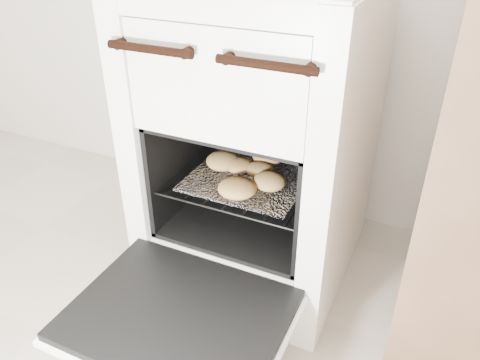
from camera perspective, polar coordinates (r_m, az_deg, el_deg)
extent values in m
cube|color=white|center=(1.28, 2.71, 5.02)|extent=(0.53, 0.57, 0.82)
cylinder|color=black|center=(0.98, -10.97, 15.38)|extent=(0.20, 0.02, 0.02)
cylinder|color=black|center=(0.86, 3.15, 13.83)|extent=(0.20, 0.02, 0.02)
cube|color=black|center=(1.08, -7.52, -15.93)|extent=(0.46, 0.36, 0.02)
cube|color=white|center=(1.09, -7.46, -16.51)|extent=(0.48, 0.37, 0.01)
cylinder|color=black|center=(1.34, -6.17, 2.11)|extent=(0.01, 0.37, 0.01)
cylinder|color=black|center=(1.21, 9.72, -1.57)|extent=(0.01, 0.37, 0.01)
cylinder|color=black|center=(1.12, -2.31, -3.78)|extent=(0.38, 0.01, 0.01)
cylinder|color=black|center=(1.41, 4.31, 3.69)|extent=(0.38, 0.01, 0.01)
cylinder|color=black|center=(1.32, -5.00, 1.85)|extent=(0.00, 0.36, 0.00)
cylinder|color=black|center=(1.30, -2.95, 1.37)|extent=(0.00, 0.36, 0.00)
cylinder|color=black|center=(1.28, -0.82, 0.88)|extent=(0.00, 0.36, 0.00)
cylinder|color=black|center=(1.26, 1.37, 0.37)|extent=(0.00, 0.36, 0.00)
cylinder|color=black|center=(1.24, 3.63, -0.16)|extent=(0.00, 0.36, 0.00)
cylinder|color=black|center=(1.23, 5.94, -0.69)|extent=(0.00, 0.36, 0.00)
cylinder|color=black|center=(1.21, 8.31, -1.24)|extent=(0.00, 0.36, 0.00)
cube|color=white|center=(1.24, 1.04, 0.21)|extent=(0.30, 0.27, 0.01)
ellipsoid|color=tan|center=(1.16, -0.32, -0.97)|extent=(0.10, 0.10, 0.04)
ellipsoid|color=tan|center=(1.19, 3.63, -0.12)|extent=(0.10, 0.10, 0.04)
ellipsoid|color=tan|center=(1.28, -2.07, 2.36)|extent=(0.11, 0.11, 0.04)
ellipsoid|color=tan|center=(1.26, -0.13, 1.83)|extent=(0.11, 0.11, 0.03)
ellipsoid|color=tan|center=(1.30, 3.40, 2.88)|extent=(0.10, 0.10, 0.04)
ellipsoid|color=tan|center=(1.25, 2.45, 1.34)|extent=(0.11, 0.11, 0.03)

